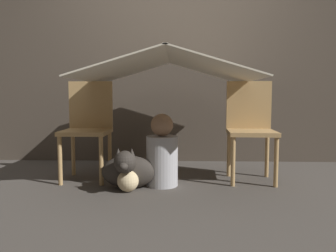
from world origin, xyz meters
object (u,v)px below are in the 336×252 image
chair_right (250,125)px  person_front (162,154)px  dog (128,170)px  chair_left (88,125)px

chair_right → person_front: (-0.78, -0.24, -0.22)m
person_front → dog: person_front is taller
chair_left → dog: 0.64m
dog → person_front: bearing=25.2°
chair_left → chair_right: 1.46m
person_front → dog: bearing=-154.8°
chair_left → person_front: (0.68, -0.24, -0.22)m
person_front → dog: (-0.27, -0.13, -0.11)m
chair_left → person_front: size_ratio=1.47×
chair_right → dog: chair_right is taller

